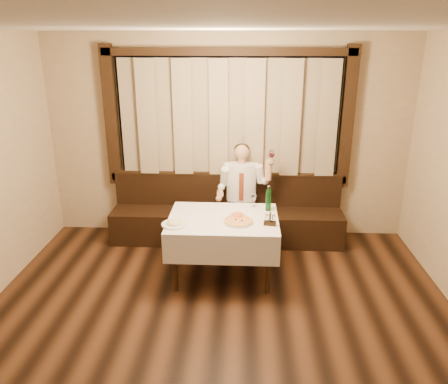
{
  "coord_description": "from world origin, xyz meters",
  "views": [
    {
      "loc": [
        0.24,
        -2.95,
        2.74
      ],
      "look_at": [
        0.0,
        1.9,
        1.0
      ],
      "focal_mm": 35.0,
      "sensor_mm": 36.0,
      "label": 1
    }
  ],
  "objects_px": {
    "pasta_red": "(237,214)",
    "banquette": "(227,218)",
    "pasta_cream": "(174,222)",
    "seated_man": "(242,187)",
    "cruet_caddy": "(270,221)",
    "pizza": "(238,221)",
    "green_bottle": "(268,200)",
    "dining_table": "(223,226)"
  },
  "relations": [
    {
      "from": "pasta_red",
      "to": "banquette",
      "type": "bearing_deg",
      "value": 99.48
    },
    {
      "from": "pasta_cream",
      "to": "seated_man",
      "type": "height_order",
      "value": "seated_man"
    },
    {
      "from": "banquette",
      "to": "cruet_caddy",
      "type": "relative_size",
      "value": 22.03
    },
    {
      "from": "pasta_cream",
      "to": "pizza",
      "type": "bearing_deg",
      "value": 8.6
    },
    {
      "from": "cruet_caddy",
      "to": "seated_man",
      "type": "bearing_deg",
      "value": 115.28
    },
    {
      "from": "pasta_red",
      "to": "green_bottle",
      "type": "height_order",
      "value": "green_bottle"
    },
    {
      "from": "pasta_red",
      "to": "green_bottle",
      "type": "bearing_deg",
      "value": 30.81
    },
    {
      "from": "dining_table",
      "to": "pasta_red",
      "type": "xyz_separation_m",
      "value": [
        0.17,
        0.04,
        0.14
      ]
    },
    {
      "from": "banquette",
      "to": "pizza",
      "type": "xyz_separation_m",
      "value": [
        0.18,
        -1.15,
        0.46
      ]
    },
    {
      "from": "seated_man",
      "to": "banquette",
      "type": "bearing_deg",
      "value": 156.54
    },
    {
      "from": "banquette",
      "to": "pasta_cream",
      "type": "height_order",
      "value": "banquette"
    },
    {
      "from": "dining_table",
      "to": "cruet_caddy",
      "type": "bearing_deg",
      "value": -18.99
    },
    {
      "from": "pasta_red",
      "to": "green_bottle",
      "type": "relative_size",
      "value": 0.81
    },
    {
      "from": "pizza",
      "to": "pasta_red",
      "type": "height_order",
      "value": "pasta_red"
    },
    {
      "from": "banquette",
      "to": "pasta_red",
      "type": "distance_m",
      "value": 1.11
    },
    {
      "from": "dining_table",
      "to": "pasta_cream",
      "type": "bearing_deg",
      "value": -155.99
    },
    {
      "from": "pasta_red",
      "to": "dining_table",
      "type": "bearing_deg",
      "value": -167.9
    },
    {
      "from": "dining_table",
      "to": "pasta_cream",
      "type": "xyz_separation_m",
      "value": [
        -0.53,
        -0.24,
        0.15
      ]
    },
    {
      "from": "green_bottle",
      "to": "cruet_caddy",
      "type": "distance_m",
      "value": 0.44
    },
    {
      "from": "green_bottle",
      "to": "banquette",
      "type": "bearing_deg",
      "value": 124.53
    },
    {
      "from": "dining_table",
      "to": "pasta_cream",
      "type": "relative_size",
      "value": 4.36
    },
    {
      "from": "banquette",
      "to": "green_bottle",
      "type": "bearing_deg",
      "value": -55.47
    },
    {
      "from": "pasta_red",
      "to": "seated_man",
      "type": "height_order",
      "value": "seated_man"
    },
    {
      "from": "banquette",
      "to": "pizza",
      "type": "height_order",
      "value": "banquette"
    },
    {
      "from": "pizza",
      "to": "pasta_red",
      "type": "distance_m",
      "value": 0.17
    },
    {
      "from": "dining_table",
      "to": "pizza",
      "type": "xyz_separation_m",
      "value": [
        0.18,
        -0.13,
        0.12
      ]
    },
    {
      "from": "pizza",
      "to": "pasta_cream",
      "type": "distance_m",
      "value": 0.72
    },
    {
      "from": "banquette",
      "to": "dining_table",
      "type": "bearing_deg",
      "value": -90.0
    },
    {
      "from": "pasta_red",
      "to": "cruet_caddy",
      "type": "bearing_deg",
      "value": -30.83
    },
    {
      "from": "pizza",
      "to": "seated_man",
      "type": "xyz_separation_m",
      "value": [
        0.03,
        1.06,
        0.04
      ]
    },
    {
      "from": "pizza",
      "to": "pasta_red",
      "type": "xyz_separation_m",
      "value": [
        -0.01,
        0.16,
        0.02
      ]
    },
    {
      "from": "green_bottle",
      "to": "seated_man",
      "type": "bearing_deg",
      "value": 115.51
    },
    {
      "from": "cruet_caddy",
      "to": "banquette",
      "type": "bearing_deg",
      "value": 122.78
    },
    {
      "from": "dining_table",
      "to": "pasta_cream",
      "type": "distance_m",
      "value": 0.6
    },
    {
      "from": "pizza",
      "to": "green_bottle",
      "type": "xyz_separation_m",
      "value": [
        0.35,
        0.38,
        0.12
      ]
    },
    {
      "from": "green_bottle",
      "to": "cruet_caddy",
      "type": "bearing_deg",
      "value": -90.0
    },
    {
      "from": "green_bottle",
      "to": "seated_man",
      "type": "distance_m",
      "value": 0.76
    },
    {
      "from": "dining_table",
      "to": "cruet_caddy",
      "type": "distance_m",
      "value": 0.58
    },
    {
      "from": "banquette",
      "to": "green_bottle",
      "type": "height_order",
      "value": "green_bottle"
    },
    {
      "from": "banquette",
      "to": "pizza",
      "type": "relative_size",
      "value": 9.16
    },
    {
      "from": "pasta_red",
      "to": "seated_man",
      "type": "relative_size",
      "value": 0.18
    },
    {
      "from": "banquette",
      "to": "pasta_cream",
      "type": "bearing_deg",
      "value": -112.82
    }
  ]
}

